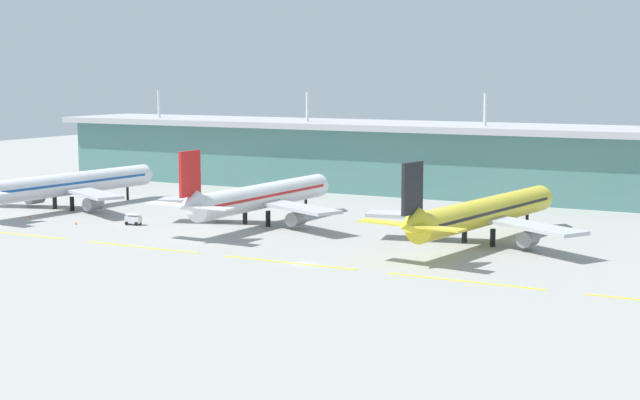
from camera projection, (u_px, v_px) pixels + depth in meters
name	position (u px, v px, depth m)	size (l,w,h in m)	color
ground_plane	(304.00, 264.00, 173.96)	(600.00, 600.00, 0.00)	#9E9E99
terminal_building	(490.00, 160.00, 268.90)	(288.00, 34.00, 29.33)	slate
airliner_nearest	(67.00, 184.00, 244.14)	(48.62, 64.42, 18.90)	white
airliner_near_middle	(260.00, 197.00, 219.01)	(48.75, 60.97, 18.90)	white
airliner_far_middle	(482.00, 213.00, 193.83)	(48.24, 65.00, 18.90)	yellow
taxiway_stripe_west	(17.00, 234.00, 206.51)	(28.00, 0.70, 0.04)	yellow
taxiway_stripe_mid_west	(142.00, 247.00, 190.76)	(28.00, 0.70, 0.04)	yellow
taxiway_stripe_centre	(288.00, 263.00, 175.02)	(28.00, 0.70, 0.04)	yellow
taxiway_stripe_mid_east	(464.00, 281.00, 159.28)	(28.00, 0.70, 0.04)	yellow
baggage_cart	(133.00, 220.00, 219.04)	(3.85, 2.52, 2.48)	silver
safety_cone_left_wingtip	(30.00, 217.00, 229.93)	(0.56, 0.56, 0.70)	orange
safety_cone_nose_front	(76.00, 223.00, 219.92)	(0.56, 0.56, 0.70)	orange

